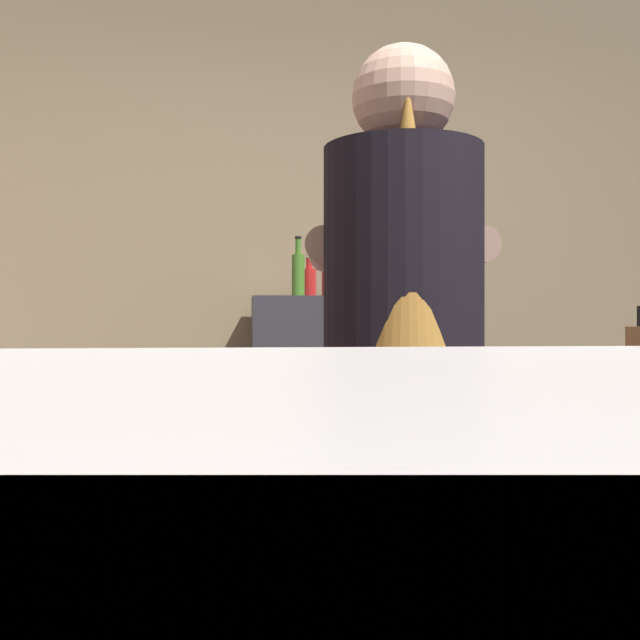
{
  "coord_description": "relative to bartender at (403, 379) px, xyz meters",
  "views": [
    {
      "loc": [
        -0.22,
        -1.32,
        1.11
      ],
      "look_at": [
        -0.16,
        -0.75,
        1.11
      ],
      "focal_mm": 41.64,
      "sensor_mm": 36.0,
      "label": 1
    }
  ],
  "objects": [
    {
      "name": "mixing_bowl",
      "position": [
        -0.08,
        0.35,
        -0.07
      ],
      "size": [
        0.19,
        0.19,
        0.05
      ],
      "primitive_type": "cylinder",
      "color": "slate",
      "rests_on": "prep_counter"
    },
    {
      "name": "back_shelf",
      "position": [
        0.15,
        1.7,
        -0.38
      ],
      "size": [
        0.88,
        0.36,
        1.21
      ],
      "primitive_type": "cube",
      "color": "#35343B",
      "rests_on": "ground"
    },
    {
      "name": "bottle_soy",
      "position": [
        -0.1,
        1.62,
        0.32
      ],
      "size": [
        0.06,
        0.06,
        0.26
      ],
      "color": "#467E29",
      "rests_on": "back_shelf"
    },
    {
      "name": "bartender",
      "position": [
        0.0,
        0.0,
        0.0
      ],
      "size": [
        0.46,
        0.53,
        1.7
      ],
      "rotation": [
        0.0,
        0.0,
        1.45
      ],
      "color": "#282F31",
      "rests_on": "ground"
    },
    {
      "name": "bottle_olive_oil",
      "position": [
        0.03,
        1.62,
        0.29
      ],
      "size": [
        0.05,
        0.05,
        0.17
      ],
      "color": "red",
      "rests_on": "back_shelf"
    },
    {
      "name": "wall_back",
      "position": [
        -0.12,
        1.98,
        0.36
      ],
      "size": [
        5.2,
        0.1,
        2.7
      ],
      "primitive_type": "cube",
      "color": "#927E5C",
      "rests_on": "ground"
    },
    {
      "name": "bottle_vinegar",
      "position": [
        -0.03,
        1.79,
        0.3
      ],
      "size": [
        0.06,
        0.06,
        0.19
      ],
      "color": "red",
      "rests_on": "back_shelf"
    },
    {
      "name": "prep_counter",
      "position": [
        0.23,
        0.46,
        -0.54
      ],
      "size": [
        2.1,
        0.6,
        0.89
      ],
      "primitive_type": "cube",
      "color": "#4C3435",
      "rests_on": "ground"
    },
    {
      "name": "bottle_hot_sauce",
      "position": [
        0.15,
        1.66,
        0.31
      ],
      "size": [
        0.06,
        0.06,
        0.22
      ],
      "color": "red",
      "rests_on": "back_shelf"
    },
    {
      "name": "chefs_knife",
      "position": [
        0.28,
        0.41,
        -0.09
      ],
      "size": [
        0.24,
        0.09,
        0.01
      ],
      "primitive_type": "cube",
      "rotation": [
        0.0,
        0.0,
        -0.25
      ],
      "color": "silver",
      "rests_on": "prep_counter"
    }
  ]
}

